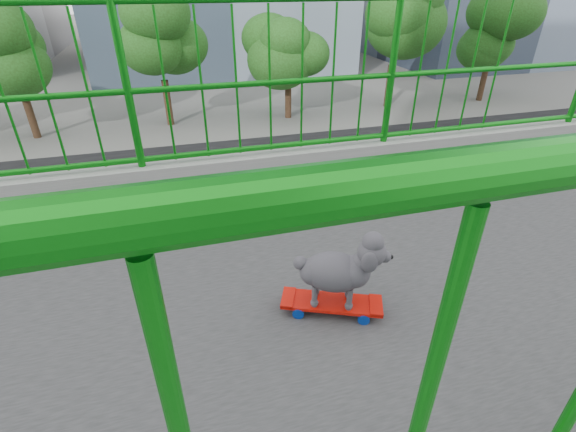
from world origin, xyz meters
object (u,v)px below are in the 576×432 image
(poodle, at_px, (339,269))
(car_1, at_px, (380,234))
(car_2, at_px, (26,235))
(car_3, at_px, (130,186))
(skateboard, at_px, (331,304))
(car_6, at_px, (526,209))

(poodle, relative_size, car_1, 0.11)
(car_2, height_order, car_3, car_2)
(car_2, relative_size, car_3, 1.07)
(poodle, bearing_deg, car_2, -130.34)
(skateboard, xyz_separation_m, car_2, (-12.54, -6.23, -6.34))
(car_3, relative_size, car_6, 0.94)
(skateboard, bearing_deg, poodle, 90.00)
(car_1, relative_size, car_3, 0.83)
(skateboard, distance_m, poodle, 0.23)
(skateboard, bearing_deg, car_1, 171.22)
(poodle, distance_m, car_3, 17.33)
(poodle, bearing_deg, skateboard, -90.00)
(skateboard, distance_m, car_1, 12.74)
(skateboard, height_order, car_6, skateboard)
(car_2, distance_m, car_3, 4.60)
(poodle, distance_m, car_1, 12.85)
(poodle, bearing_deg, car_3, -146.22)
(car_1, bearing_deg, car_6, 90.00)
(car_2, xyz_separation_m, car_6, (3.20, 18.33, -0.01))
(car_1, relative_size, car_6, 0.78)
(car_6, bearing_deg, skateboard, -52.31)
(car_1, height_order, car_2, car_2)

